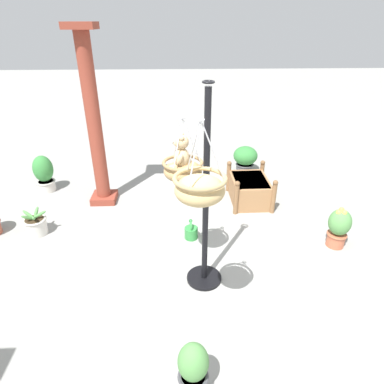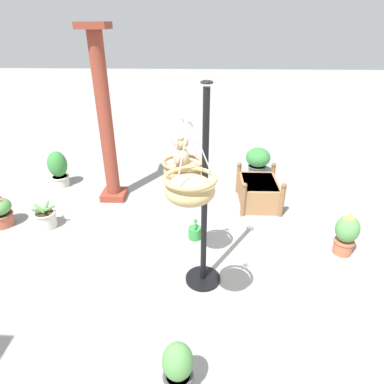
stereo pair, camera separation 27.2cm
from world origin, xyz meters
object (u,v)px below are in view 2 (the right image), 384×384
greenhouse_pillar_left (106,123)px  potted_plant_broad_leaf (178,369)px  hanging_basket_with_teddy (183,169)px  hanging_basket_left_high (190,188)px  potted_plant_tall_leafy (0,212)px  potted_plant_small_succulent (346,234)px  watering_can (195,232)px  display_pole_central (204,230)px  wooden_planter_box (258,191)px  potted_plant_bushy_green (258,160)px  potted_plant_conical_shrub (45,218)px  potted_plant_trailing_ivy (58,169)px  teddy_bear (180,154)px

greenhouse_pillar_left → potted_plant_broad_leaf: 4.01m
hanging_basket_with_teddy → potted_plant_broad_leaf: bearing=-178.3°
hanging_basket_with_teddy → hanging_basket_left_high: hanging_basket_left_high is taller
potted_plant_tall_leafy → potted_plant_small_succulent: 5.22m
hanging_basket_with_teddy → greenhouse_pillar_left: bearing=35.5°
potted_plant_tall_leafy → greenhouse_pillar_left: bearing=-57.5°
hanging_basket_left_high → potted_plant_tall_leafy: size_ratio=1.36×
potted_plant_small_succulent → watering_can: potted_plant_small_succulent is taller
display_pole_central → watering_can: size_ratio=6.96×
wooden_planter_box → potted_plant_bushy_green: bearing=-7.2°
hanging_basket_with_teddy → potted_plant_bushy_green: bearing=-23.4°
potted_plant_small_succulent → display_pole_central: bearing=107.7°
display_pole_central → hanging_basket_left_high: display_pole_central is taller
hanging_basket_with_teddy → potted_plant_conical_shrub: 2.78m
potted_plant_conical_shrub → potted_plant_trailing_ivy: potted_plant_trailing_ivy is taller
display_pole_central → potted_plant_conical_shrub: bearing=66.0°
potted_plant_bushy_green → potted_plant_trailing_ivy: bearing=100.8°
potted_plant_bushy_green → potted_plant_small_succulent: (-2.71, -0.83, 0.02)m
potted_plant_small_succulent → potted_plant_broad_leaf: size_ratio=1.06×
potted_plant_tall_leafy → potted_plant_trailing_ivy: size_ratio=0.72×
potted_plant_bushy_green → hanging_basket_left_high: bearing=163.2°
potted_plant_tall_leafy → potted_plant_trailing_ivy: bearing=-14.8°
potted_plant_conical_shrub → hanging_basket_left_high: bearing=-129.1°
teddy_bear → potted_plant_conical_shrub: bearing=66.6°
hanging_basket_left_high → display_pole_central: bearing=-8.7°
potted_plant_tall_leafy → potted_plant_bushy_green: (2.20, -4.36, 0.06)m
hanging_basket_left_high → potted_plant_bushy_green: (4.15, -1.26, -1.42)m
wooden_planter_box → potted_plant_tall_leafy: wooden_planter_box is taller
wooden_planter_box → watering_can: wooden_planter_box is taller
greenhouse_pillar_left → potted_plant_bushy_green: bearing=-66.7°
wooden_planter_box → hanging_basket_with_teddy: bearing=146.9°
greenhouse_pillar_left → wooden_planter_box: bearing=-92.6°
display_pole_central → hanging_basket_left_high: bearing=171.3°
teddy_bear → hanging_basket_left_high: hanging_basket_left_high is taller
potted_plant_small_succulent → potted_plant_trailing_ivy: size_ratio=0.87×
display_pole_central → watering_can: bearing=8.0°
hanging_basket_left_high → wooden_planter_box: 3.37m
hanging_basket_left_high → greenhouse_pillar_left: bearing=27.6°
wooden_planter_box → potted_plant_bushy_green: 1.34m
potted_plant_tall_leafy → potted_plant_broad_leaf: bearing=-130.3°
hanging_basket_left_high → potted_plant_bushy_green: size_ratio=1.26×
display_pole_central → potted_plant_conical_shrub: (1.12, 2.50, -0.59)m
display_pole_central → wooden_planter_box: bearing=-25.6°
potted_plant_trailing_ivy → greenhouse_pillar_left: bearing=-110.6°
wooden_planter_box → teddy_bear: bearing=146.4°
potted_plant_small_succulent → potted_plant_conical_shrub: size_ratio=1.54×
potted_plant_small_succulent → potted_plant_broad_leaf: (-2.05, 2.17, -0.02)m
hanging_basket_with_teddy → greenhouse_pillar_left: 2.44m
potted_plant_small_succulent → watering_can: size_ratio=1.79×
potted_plant_conical_shrub → potted_plant_bushy_green: bearing=-58.5°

